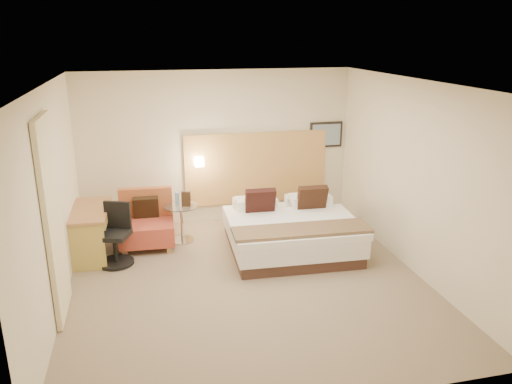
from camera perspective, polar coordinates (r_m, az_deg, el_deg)
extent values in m
cube|color=#806E56|center=(7.01, -0.95, -10.31)|extent=(4.80, 5.00, 0.02)
cube|color=white|center=(6.22, -1.08, 12.40)|extent=(4.80, 5.00, 0.02)
cube|color=beige|center=(8.87, -4.44, 5.07)|extent=(4.80, 0.02, 2.70)
cube|color=beige|center=(4.24, 6.25, -9.57)|extent=(4.80, 0.02, 2.70)
cube|color=beige|center=(6.45, -22.43, -1.13)|extent=(0.02, 5.00, 2.70)
cube|color=beige|center=(7.36, 17.68, 1.61)|extent=(0.02, 5.00, 2.70)
cube|color=tan|center=(9.06, 0.04, 2.78)|extent=(2.60, 0.04, 1.30)
cube|color=black|center=(9.33, 8.00, 6.51)|extent=(0.62, 0.03, 0.47)
cube|color=#748BA0|center=(9.31, 8.05, 6.49)|extent=(0.54, 0.01, 0.39)
cylinder|color=silver|center=(8.79, -6.57, 3.54)|extent=(0.02, 0.12, 0.02)
cube|color=#FFEDC6|center=(8.73, -6.53, 3.45)|extent=(0.15, 0.15, 0.15)
cube|color=beige|center=(6.25, -22.17, -2.95)|extent=(0.06, 0.90, 2.42)
cylinder|color=#8DC1DA|center=(8.15, -8.98, -0.77)|extent=(0.08, 0.08, 0.22)
cube|color=#372316|center=(8.08, -8.00, -0.78)|extent=(0.15, 0.08, 0.25)
cube|color=#3D251E|center=(8.00, 3.87, -5.89)|extent=(1.92, 1.92, 0.17)
cube|color=white|center=(7.91, 3.90, -4.38)|extent=(1.98, 1.98, 0.29)
cube|color=white|center=(7.60, 4.43, -3.79)|extent=(2.02, 1.45, 0.10)
cube|color=silver|center=(8.38, -0.29, -1.38)|extent=(0.68, 0.39, 0.17)
cube|color=white|center=(8.59, 5.71, -1.00)|extent=(0.68, 0.39, 0.17)
cube|color=white|center=(8.12, 0.02, -1.31)|extent=(0.68, 0.39, 0.17)
cube|color=white|center=(8.33, 6.21, -0.92)|extent=(0.68, 0.39, 0.17)
cube|color=black|center=(7.93, 0.48, -1.21)|extent=(0.49, 0.28, 0.49)
cube|color=black|center=(8.13, 6.42, -0.84)|extent=(0.49, 0.28, 0.49)
cube|color=#BA5E26|center=(7.24, 5.22, -4.35)|extent=(2.02, 0.61, 0.05)
cube|color=#B47954|center=(8.00, -14.73, -6.74)|extent=(0.09, 0.09, 0.11)
cube|color=#AE8252|center=(7.97, -9.82, -6.48)|extent=(0.09, 0.09, 0.11)
cube|color=#A96C50|center=(8.54, -14.50, -5.11)|extent=(0.09, 0.09, 0.11)
cube|color=tan|center=(8.52, -9.93, -4.86)|extent=(0.09, 0.09, 0.11)
cube|color=#A83E2D|center=(8.17, -12.34, -4.41)|extent=(0.88, 0.78, 0.32)
cube|color=#A8542D|center=(8.32, -12.48, -1.11)|extent=(0.85, 0.16, 0.48)
cube|color=black|center=(8.24, -12.47, -1.86)|extent=(0.41, 0.22, 0.42)
cylinder|color=silver|center=(8.38, -8.38, -5.49)|extent=(0.45, 0.45, 0.02)
cylinder|color=silver|center=(8.27, -8.47, -3.56)|extent=(0.05, 0.05, 0.58)
cylinder|color=silver|center=(8.16, -8.57, -1.59)|extent=(0.66, 0.66, 0.01)
cube|color=#A36B3F|center=(7.94, -18.50, -1.99)|extent=(0.60, 1.23, 0.04)
cube|color=#B59C47|center=(7.55, -18.75, -6.10)|extent=(0.50, 0.06, 0.71)
cube|color=#B27E45|center=(8.59, -17.80, -3.11)|extent=(0.50, 0.06, 0.71)
cube|color=#B49546|center=(7.96, -18.09, -2.52)|extent=(0.50, 1.14, 0.10)
cylinder|color=black|center=(7.78, -15.65, -7.74)|extent=(0.66, 0.66, 0.04)
cylinder|color=black|center=(7.69, -15.79, -6.27)|extent=(0.08, 0.08, 0.40)
cube|color=black|center=(7.60, -15.92, -4.77)|extent=(0.54, 0.54, 0.07)
cube|color=black|center=(7.68, -15.54, -2.53)|extent=(0.39, 0.19, 0.42)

